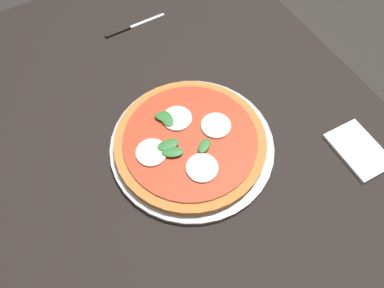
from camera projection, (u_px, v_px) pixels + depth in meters
ground_plane at (182, 247)px, 1.38m from camera, size 6.00×6.00×0.00m
dining_table at (174, 178)px, 0.81m from camera, size 1.31×1.02×0.76m
serving_tray at (192, 145)px, 0.74m from camera, size 0.35×0.35×0.01m
pizza at (190, 141)px, 0.72m from camera, size 0.32×0.32×0.03m
napkin at (359, 150)px, 0.73m from camera, size 0.13×0.09×0.01m
knife at (128, 28)px, 0.93m from camera, size 0.02×0.18×0.01m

